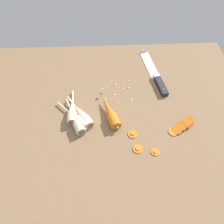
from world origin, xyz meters
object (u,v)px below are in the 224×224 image
(parsnip_mid_right, at_px, (82,115))
(carrot_slice_stray_far, at_px, (138,149))
(parsnip_mid_left, at_px, (72,111))
(parsnip_back, at_px, (76,118))
(carrot_slice_stack, at_px, (181,126))
(carrot_slice_stray_mid, at_px, (155,152))
(chefs_knife, at_px, (152,69))
(carrot_slice_stray_near, at_px, (133,134))
(whole_carrot, at_px, (110,112))
(parsnip_front, at_px, (76,121))

(parsnip_mid_right, xyz_separation_m, carrot_slice_stray_far, (0.21, -0.15, -0.02))
(parsnip_mid_left, relative_size, carrot_slice_stray_far, 4.88)
(parsnip_back, relative_size, carrot_slice_stack, 1.45)
(carrot_slice_stray_far, bearing_deg, carrot_slice_stray_mid, -13.86)
(parsnip_mid_left, distance_m, carrot_slice_stack, 0.44)
(chefs_knife, height_order, parsnip_mid_left, parsnip_mid_left)
(parsnip_mid_left, height_order, carrot_slice_stray_near, parsnip_mid_left)
(parsnip_back, xyz_separation_m, carrot_slice_stray_mid, (0.29, -0.15, -0.02))
(carrot_slice_stack, bearing_deg, whole_carrot, 165.25)
(carrot_slice_stack, bearing_deg, chefs_knife, 99.84)
(carrot_slice_stack, distance_m, carrot_slice_stray_mid, 0.16)
(parsnip_mid_left, xyz_separation_m, carrot_slice_stack, (0.43, -0.09, -0.01))
(carrot_slice_stray_mid, relative_size, carrot_slice_stray_far, 0.82)
(parsnip_mid_left, height_order, carrot_slice_stack, parsnip_mid_left)
(chefs_knife, relative_size, parsnip_back, 2.26)
(chefs_knife, distance_m, carrot_slice_stray_far, 0.44)
(parsnip_mid_right, height_order, carrot_slice_stray_far, parsnip_mid_right)
(carrot_slice_stack, bearing_deg, carrot_slice_stray_near, -173.64)
(carrot_slice_stack, xyz_separation_m, carrot_slice_stray_near, (-0.19, -0.02, -0.01))
(whole_carrot, relative_size, parsnip_front, 1.07)
(chefs_knife, xyz_separation_m, parsnip_back, (-0.35, -0.29, 0.01))
(parsnip_front, xyz_separation_m, carrot_slice_stray_mid, (0.29, -0.14, -0.02))
(parsnip_mid_right, bearing_deg, carrot_slice_stray_near, -23.43)
(parsnip_mid_right, distance_m, carrot_slice_stack, 0.39)
(whole_carrot, height_order, parsnip_back, whole_carrot)
(carrot_slice_stray_near, bearing_deg, chefs_knife, 69.88)
(carrot_slice_stray_mid, bearing_deg, whole_carrot, 132.19)
(parsnip_front, height_order, parsnip_back, same)
(chefs_knife, height_order, carrot_slice_stray_far, chefs_knife)
(parsnip_mid_right, bearing_deg, carrot_slice_stack, -9.31)
(parsnip_front, relative_size, parsnip_back, 1.18)
(parsnip_front, height_order, parsnip_mid_left, same)
(parsnip_back, relative_size, carrot_slice_stray_far, 4.15)
(parsnip_mid_left, bearing_deg, parsnip_mid_right, -29.03)
(parsnip_back, relative_size, carrot_slice_stray_near, 4.08)
(parsnip_mid_left, distance_m, parsnip_mid_right, 0.05)
(whole_carrot, distance_m, parsnip_front, 0.14)
(chefs_knife, height_order, carrot_slice_stray_mid, chefs_knife)
(parsnip_back, xyz_separation_m, carrot_slice_stray_far, (0.23, -0.14, -0.02))
(carrot_slice_stack, relative_size, carrot_slice_stray_far, 2.86)
(parsnip_mid_left, xyz_separation_m, carrot_slice_stray_mid, (0.31, -0.19, -0.02))
(parsnip_mid_right, bearing_deg, chefs_knife, 40.13)
(parsnip_mid_right, bearing_deg, parsnip_back, -149.01)
(carrot_slice_stray_near, bearing_deg, parsnip_back, 162.02)
(chefs_knife, distance_m, carrot_slice_stray_near, 0.38)
(carrot_slice_stray_near, relative_size, carrot_slice_stray_far, 1.02)
(parsnip_mid_left, bearing_deg, parsnip_front, -68.21)
(carrot_slice_stray_mid, bearing_deg, carrot_slice_stray_far, 166.14)
(whole_carrot, relative_size, carrot_slice_stray_mid, 6.37)
(carrot_slice_stray_far, bearing_deg, carrot_slice_stack, 25.62)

